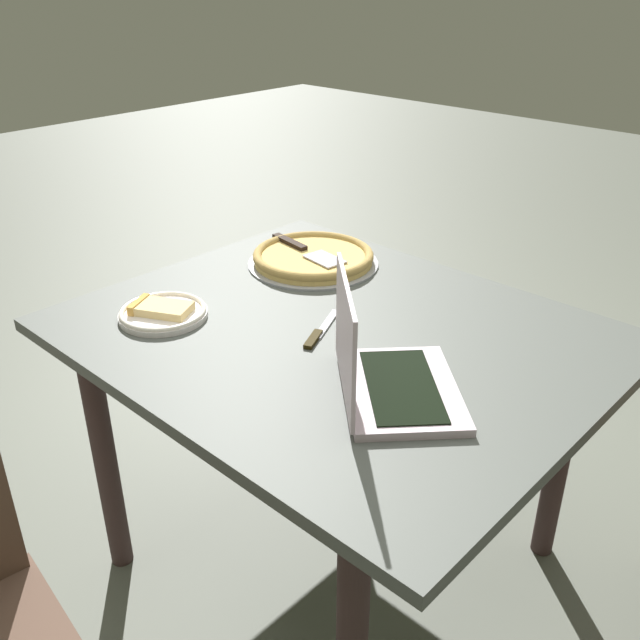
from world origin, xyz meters
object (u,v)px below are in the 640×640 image
object	(u,v)px
laptop	(382,372)
table_knife	(320,333)
dining_table	(336,362)
pizza_tray	(313,257)
pizza_plate	(162,312)

from	to	relation	value
laptop	table_knife	bearing A→B (deg)	159.33
dining_table	laptop	distance (m)	0.32
pizza_tray	table_knife	bearing A→B (deg)	-44.35
table_knife	laptop	bearing A→B (deg)	-20.67
dining_table	pizza_plate	world-z (taller)	pizza_plate
laptop	dining_table	bearing A→B (deg)	150.01
pizza_plate	table_knife	xyz separation A→B (m)	(0.34, 0.20, -0.01)
pizza_plate	pizza_tray	bearing A→B (deg)	85.69
dining_table	table_knife	size ratio (longest dim) A/B	6.39
laptop	pizza_tray	bearing A→B (deg)	145.09
dining_table	table_knife	bearing A→B (deg)	-104.80
dining_table	pizza_tray	bearing A→B (deg)	141.53
laptop	pizza_plate	bearing A→B (deg)	-170.74
table_knife	pizza_tray	bearing A→B (deg)	135.65
pizza_tray	pizza_plate	bearing A→B (deg)	-94.31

